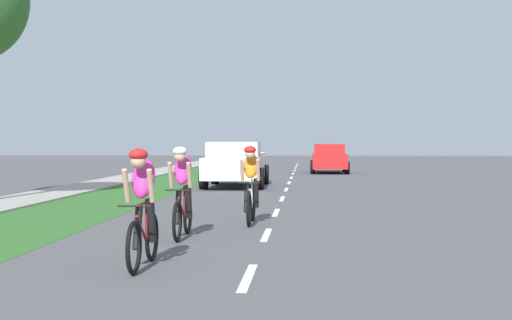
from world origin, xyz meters
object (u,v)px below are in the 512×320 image
at_px(sedan_red, 329,158).
at_px(cyclist_lead, 143,206).
at_px(cyclist_trailing, 182,191).
at_px(cyclist_distant, 251,184).
at_px(pickup_white, 236,164).

bearing_deg(sedan_red, cyclist_lead, -96.59).
distance_m(cyclist_trailing, cyclist_distant, 2.38).
height_order(cyclist_distant, sedan_red, cyclist_distant).
xyz_separation_m(pickup_white, sedan_red, (3.76, 11.87, -0.06)).
xyz_separation_m(cyclist_distant, pickup_white, (-1.48, 11.69, 0.02)).
xyz_separation_m(cyclist_trailing, sedan_red, (3.30, 25.71, -0.04)).
height_order(cyclist_lead, cyclist_trailing, same).
xyz_separation_m(cyclist_lead, cyclist_trailing, (0.01, 2.92, 0.00)).
bearing_deg(sedan_red, pickup_white, -107.56).
bearing_deg(cyclist_lead, cyclist_trailing, 89.75).
relative_size(cyclist_trailing, sedan_red, 0.40).
bearing_deg(cyclist_distant, cyclist_trailing, -115.23).
bearing_deg(cyclist_lead, pickup_white, 91.53).
bearing_deg(pickup_white, cyclist_trailing, -88.10).
xyz_separation_m(cyclist_trailing, cyclist_distant, (1.02, 2.16, 0.00)).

